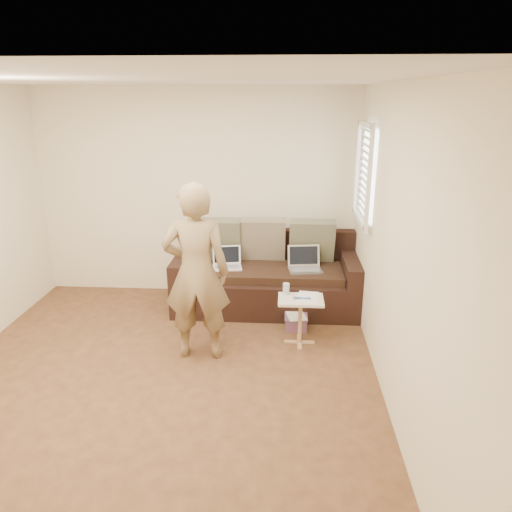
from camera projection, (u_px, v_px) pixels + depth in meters
name	position (u px, v px, depth m)	size (l,w,h in m)	color
floor	(158.00, 386.00, 4.34)	(4.50, 4.50, 0.00)	#4C2E1C
ceiling	(135.00, 79.00, 3.50)	(4.50, 4.50, 0.00)	white
wall_back	(197.00, 194.00, 6.05)	(4.00, 4.00, 0.00)	beige
wall_right	(396.00, 253.00, 3.80)	(4.50, 4.50, 0.00)	beige
window_blinds	(365.00, 173.00, 5.10)	(0.12, 0.88, 1.08)	white
sofa	(266.00, 274.00, 5.83)	(2.20, 0.95, 0.85)	black
pillow_left	(219.00, 239.00, 5.95)	(0.55, 0.14, 0.55)	#5A6047
pillow_mid	(263.00, 239.00, 5.94)	(0.55, 0.14, 0.55)	#796E56
pillow_right	(312.00, 241.00, 5.88)	(0.55, 0.14, 0.55)	#5A6047
laptop_silver	(305.00, 271.00, 5.66)	(0.38, 0.28, 0.26)	#B7BABC
laptop_white	(227.00, 268.00, 5.75)	(0.34, 0.25, 0.25)	white
person	(196.00, 273.00, 4.58)	(0.64, 0.44, 1.76)	olive
side_table	(300.00, 321.00, 5.00)	(0.46, 0.32, 0.51)	silver
drinking_glass	(286.00, 289.00, 5.01)	(0.07, 0.07, 0.12)	silver
scissors	(302.00, 298.00, 4.91)	(0.18, 0.10, 0.02)	silver
paper_on_table	(308.00, 297.00, 4.95)	(0.21, 0.30, 0.00)	white
striped_box	(296.00, 322.00, 5.37)	(0.25, 0.25, 0.16)	#D21F88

